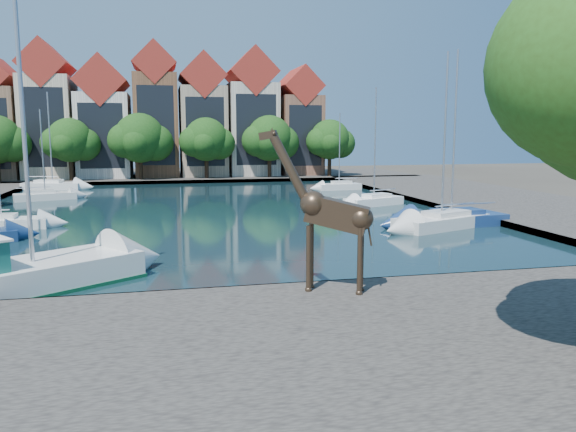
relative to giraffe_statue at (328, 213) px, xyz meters
name	(u,v)px	position (x,y,z in m)	size (l,w,h in m)	color
ground	(261,297)	(-2.22, 1.36, -3.32)	(160.00, 160.00, 0.00)	#38332B
water_basin	(208,211)	(-2.22, 25.36, -3.28)	(38.00, 50.00, 0.08)	black
near_quay	(307,365)	(-2.22, -5.64, -3.07)	(50.00, 14.00, 0.50)	#4C4842
far_quay	(189,177)	(-2.22, 57.36, -3.07)	(60.00, 16.00, 0.50)	#4C4842
right_quay	(492,200)	(22.78, 25.36, -3.07)	(14.00, 52.00, 0.50)	#4C4842
townhouse_west_mid	(50,116)	(-19.22, 57.35, 4.91)	(5.94, 9.18, 16.79)	beige
townhouse_west_inner	(104,123)	(-12.72, 57.35, 4.03)	(6.43, 9.18, 15.15)	silver
townhouse_center	(156,115)	(-6.22, 57.35, 5.04)	(5.44, 9.18, 16.93)	brown
townhouse_east_inner	(203,121)	(-0.22, 57.35, 4.41)	(5.94, 9.18, 15.79)	tan
townhouse_east_mid	(251,118)	(6.28, 57.35, 4.78)	(6.43, 9.18, 16.65)	beige
townhouse_east_end	(297,126)	(12.78, 57.35, 3.78)	(5.44, 9.18, 14.43)	brown
far_tree_west	(71,142)	(-16.12, 51.85, 1.75)	(6.76, 5.20, 7.36)	#332114
far_tree_mid_west	(141,140)	(-8.11, 51.85, 1.97)	(7.80, 6.00, 8.00)	#332114
far_tree_mid_east	(207,141)	(-0.12, 51.85, 1.81)	(7.02, 5.40, 7.52)	#332114
far_tree_east	(270,140)	(7.89, 51.85, 1.91)	(7.54, 5.80, 7.84)	#332114
far_tree_far_east	(330,141)	(15.88, 51.85, 1.75)	(6.76, 5.20, 7.36)	#332114
giraffe_statue	(328,213)	(0.00, 0.00, 0.00)	(3.78, 2.13, 5.75)	#3B2B1D
sailboat_left_c	(1,221)	(-15.80, 19.56, -2.75)	(5.61, 2.07, 8.32)	white
sailboat_left_d	(45,195)	(-16.15, 35.48, -2.76)	(5.50, 3.32, 8.14)	silver
sailboat_left_e	(53,184)	(-17.22, 45.36, -2.66)	(6.43, 3.39, 10.31)	white
sailboat_right_a	(441,219)	(11.69, 13.59, -2.65)	(7.13, 4.70, 11.01)	silver
sailboat_right_b	(451,217)	(12.78, 14.37, -2.67)	(7.44, 3.14, 11.27)	navy
sailboat_right_c	(374,199)	(11.64, 25.26, -2.71)	(5.53, 3.61, 9.74)	white
sailboat_right_d	(339,185)	(12.78, 38.37, -2.73)	(4.80, 2.11, 8.09)	silver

